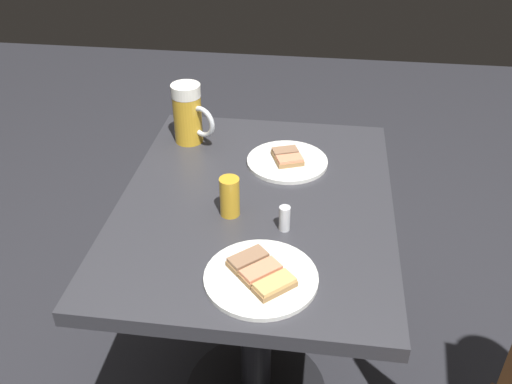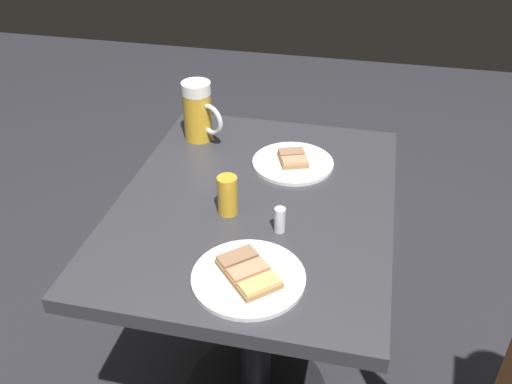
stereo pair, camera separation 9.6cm
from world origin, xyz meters
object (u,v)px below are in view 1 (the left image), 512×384
at_px(plate_far, 287,161).
at_px(beer_mug, 189,114).
at_px(plate_near, 261,276).
at_px(salt_shaker, 285,218).
at_px(beer_glass_small, 230,197).

relative_size(plate_far, beer_mug, 1.27).
height_order(plate_near, salt_shaker, salt_shaker).
xyz_separation_m(beer_mug, salt_shaker, (0.37, 0.30, -0.05)).
height_order(beer_mug, salt_shaker, beer_mug).
relative_size(plate_near, plate_far, 1.06).
xyz_separation_m(plate_far, beer_mug, (-0.08, -0.28, 0.08)).
relative_size(plate_near, salt_shaker, 3.81).
distance_m(plate_far, beer_mug, 0.30).
bearing_deg(beer_glass_small, plate_near, 25.11).
bearing_deg(plate_far, salt_shaker, 3.63).
height_order(plate_far, beer_glass_small, beer_glass_small).
relative_size(plate_far, beer_glass_small, 2.25).
distance_m(plate_near, plate_far, 0.45).
bearing_deg(plate_near, beer_mug, -153.46).
bearing_deg(salt_shaker, beer_glass_small, -107.89).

